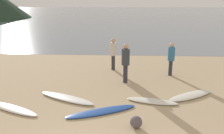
# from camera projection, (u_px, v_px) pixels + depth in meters

# --- Properties ---
(ground_plane) EXTENTS (120.00, 120.00, 0.20)m
(ground_plane) POSITION_uv_depth(u_px,v_px,m) (105.00, 64.00, 14.78)
(ground_plane) COLOR tan
(ground_plane) RESTS_ON ground
(ocean_water) EXTENTS (140.00, 100.00, 0.01)m
(ocean_water) POSITION_uv_depth(u_px,v_px,m) (120.00, 13.00, 64.65)
(ocean_water) COLOR slate
(ocean_water) RESTS_ON ground
(surfboard_0) EXTENTS (2.29, 1.41, 0.08)m
(surfboard_0) POSITION_uv_depth(u_px,v_px,m) (13.00, 109.00, 8.43)
(surfboard_0) COLOR silver
(surfboard_0) RESTS_ON ground
(surfboard_1) EXTENTS (2.47, 1.60, 0.10)m
(surfboard_1) POSITION_uv_depth(u_px,v_px,m) (67.00, 98.00, 9.31)
(surfboard_1) COLOR white
(surfboard_1) RESTS_ON ground
(surfboard_2) EXTENTS (2.49, 1.54, 0.07)m
(surfboard_2) POSITION_uv_depth(u_px,v_px,m) (102.00, 111.00, 8.23)
(surfboard_2) COLOR #1E479E
(surfboard_2) RESTS_ON ground
(surfboard_3) EXTENTS (1.97, 0.96, 0.08)m
(surfboard_3) POSITION_uv_depth(u_px,v_px,m) (152.00, 101.00, 9.06)
(surfboard_3) COLOR silver
(surfboard_3) RESTS_ON ground
(surfboard_4) EXTENTS (2.16, 1.67, 0.10)m
(surfboard_4) POSITION_uv_depth(u_px,v_px,m) (191.00, 95.00, 9.56)
(surfboard_4) COLOR silver
(surfboard_4) RESTS_ON ground
(person_0) EXTENTS (0.35, 0.35, 1.72)m
(person_0) POSITION_uv_depth(u_px,v_px,m) (113.00, 51.00, 12.95)
(person_0) COLOR #2D2D38
(person_0) RESTS_ON ground
(person_1) EXTENTS (0.34, 0.34, 1.66)m
(person_1) POSITION_uv_depth(u_px,v_px,m) (171.00, 56.00, 11.99)
(person_1) COLOR #2D2D38
(person_1) RESTS_ON ground
(person_2) EXTENTS (0.37, 0.37, 1.81)m
(person_2) POSITION_uv_depth(u_px,v_px,m) (126.00, 60.00, 10.91)
(person_2) COLOR #2D2D38
(person_2) RESTS_ON ground
(beach_rock_near) EXTENTS (0.37, 0.37, 0.37)m
(beach_rock_near) POSITION_uv_depth(u_px,v_px,m) (136.00, 122.00, 7.22)
(beach_rock_near) COLOR #554C51
(beach_rock_near) RESTS_ON ground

